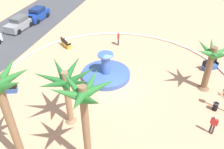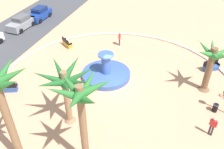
{
  "view_description": "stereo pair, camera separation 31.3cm",
  "coord_description": "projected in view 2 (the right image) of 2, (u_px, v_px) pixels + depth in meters",
  "views": [
    {
      "loc": [
        -16.35,
        -4.58,
        13.38
      ],
      "look_at": [
        0.39,
        0.37,
        1.0
      ],
      "focal_mm": 38.52,
      "sensor_mm": 36.0,
      "label": 1
    },
    {
      "loc": [
        -16.26,
        -4.88,
        13.38
      ],
      "look_at": [
        0.39,
        0.37,
        1.0
      ],
      "focal_mm": 38.52,
      "sensor_mm": 36.0,
      "label": 2
    }
  ],
  "objects": [
    {
      "name": "fountain",
      "position": [
        106.0,
        73.0,
        22.71
      ],
      "size": [
        4.57,
        4.57,
        2.44
      ],
      "color": "#38569E",
      "rests_on": "ground"
    },
    {
      "name": "person_cyclist_photo",
      "position": [
        120.0,
        38.0,
        27.47
      ],
      "size": [
        0.53,
        0.23,
        1.6
      ],
      "color": "#33333D",
      "rests_on": "ground"
    },
    {
      "name": "palm_tree_mid_plaza",
      "position": [
        212.0,
        61.0,
        19.57
      ],
      "size": [
        3.45,
        3.17,
        4.4
      ],
      "color": "brown",
      "rests_on": "ground"
    },
    {
      "name": "person_cyclist_helmet",
      "position": [
        213.0,
        125.0,
        16.57
      ],
      "size": [
        0.33,
        0.49,
        1.67
      ],
      "color": "#33333D",
      "rests_on": "ground"
    },
    {
      "name": "bench_north",
      "position": [
        67.0,
        44.0,
        27.53
      ],
      "size": [
        1.36,
        1.58,
        1.0
      ],
      "color": "gold",
      "rests_on": "ground"
    },
    {
      "name": "plaza_curb",
      "position": [
        115.0,
        86.0,
        21.53
      ],
      "size": [
        21.79,
        21.79,
        0.2
      ],
      "primitive_type": "torus",
      "color": "silver",
      "rests_on": "ground"
    },
    {
      "name": "palm_tree_far_side",
      "position": [
        1.0,
        98.0,
        12.48
      ],
      "size": [
        3.33,
        3.44,
        6.98
      ],
      "color": "brown",
      "rests_on": "ground"
    },
    {
      "name": "bench_southeast",
      "position": [
        211.0,
        67.0,
        23.55
      ],
      "size": [
        1.29,
        1.61,
        1.0
      ],
      "color": "#335BA8",
      "rests_on": "ground"
    },
    {
      "name": "parked_car_rightmost",
      "position": [
        39.0,
        14.0,
        33.85
      ],
      "size": [
        4.04,
        2.0,
        1.67
      ],
      "color": "navy",
      "rests_on": "ground"
    },
    {
      "name": "ground_plane",
      "position": [
        115.0,
        87.0,
        21.59
      ],
      "size": [
        80.0,
        80.0,
        0.0
      ],
      "primitive_type": "plane",
      "color": "tan"
    },
    {
      "name": "palm_tree_near_fountain",
      "position": [
        65.0,
        83.0,
        16.15
      ],
      "size": [
        4.27,
        4.22,
        4.76
      ],
      "color": "#8E6B4C",
      "rests_on": "ground"
    },
    {
      "name": "palm_tree_by_curb",
      "position": [
        82.0,
        107.0,
        12.5
      ],
      "size": [
        3.5,
        3.27,
        6.43
      ],
      "color": "brown",
      "rests_on": "ground"
    },
    {
      "name": "bench_west",
      "position": [
        8.0,
        88.0,
        20.86
      ],
      "size": [
        1.05,
        1.67,
        1.0
      ],
      "color": "#335BA8",
      "rests_on": "ground"
    },
    {
      "name": "trash_bin",
      "position": [
        215.0,
        108.0,
        18.81
      ],
      "size": [
        0.46,
        0.46,
        0.73
      ],
      "color": "black",
      "rests_on": "ground"
    },
    {
      "name": "parked_car_third",
      "position": [
        21.0,
        23.0,
        31.27
      ],
      "size": [
        4.1,
        2.12,
        1.67
      ],
      "color": "gray",
      "rests_on": "ground"
    }
  ]
}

